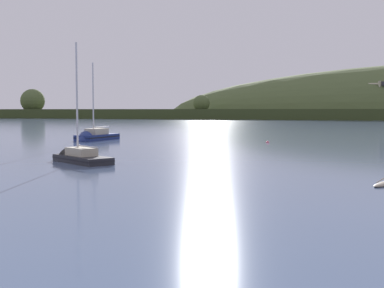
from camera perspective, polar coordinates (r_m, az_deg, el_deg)
dockside_crane at (r=246.20m, az=20.65°, el=4.62°), size 12.38×6.03×17.75m
sailboat_near_mooring at (r=43.46m, az=-13.01°, el=-1.76°), size 7.48×5.29×11.16m
sailboat_midwater_white at (r=73.78m, az=-11.21°, el=0.61°), size 3.05×8.70×12.56m
mooring_buoy_off_fishing_boat at (r=67.87m, az=8.66°, el=0.15°), size 0.48×0.48×0.56m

